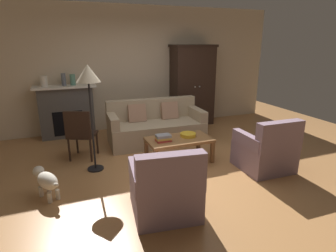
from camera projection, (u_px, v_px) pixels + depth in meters
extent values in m
plane|color=#B27A47|center=(174.00, 166.00, 4.67)|extent=(9.60, 9.60, 0.00)
cube|color=beige|center=(133.00, 68.00, 6.54)|extent=(7.20, 0.10, 2.80)
cube|color=#4C4947|center=(67.00, 112.00, 6.03)|extent=(1.10, 0.36, 1.08)
cube|color=black|center=(68.00, 123.00, 5.92)|extent=(0.60, 0.01, 0.52)
cube|color=white|center=(64.00, 87.00, 5.85)|extent=(1.26, 0.48, 0.04)
cube|color=black|center=(192.00, 87.00, 6.86)|extent=(1.00, 0.52, 1.88)
cube|color=black|center=(193.00, 46.00, 6.58)|extent=(1.06, 0.55, 0.06)
sphere|color=#ADAFB5|center=(195.00, 87.00, 6.59)|extent=(0.04, 0.04, 0.04)
sphere|color=#ADAFB5|center=(200.00, 87.00, 6.63)|extent=(0.04, 0.04, 0.04)
cube|color=tan|center=(157.00, 132.00, 5.71)|extent=(1.93, 0.91, 0.44)
cube|color=tan|center=(152.00, 108.00, 5.89)|extent=(1.91, 0.25, 0.42)
cube|color=tan|center=(112.00, 121.00, 5.34)|extent=(0.19, 0.80, 0.22)
cube|color=tan|center=(196.00, 113.00, 5.89)|extent=(0.19, 0.80, 0.22)
cube|color=#9E755B|center=(137.00, 113.00, 5.67)|extent=(0.37, 0.20, 0.37)
cube|color=#9E755B|center=(169.00, 110.00, 5.89)|extent=(0.37, 0.20, 0.37)
cube|color=olive|center=(179.00, 140.00, 4.76)|extent=(1.10, 0.60, 0.05)
cube|color=brown|center=(156.00, 161.00, 4.42)|extent=(0.06, 0.06, 0.37)
cube|color=brown|center=(212.00, 152.00, 4.77)|extent=(0.06, 0.06, 0.37)
cube|color=brown|center=(146.00, 150.00, 4.88)|extent=(0.06, 0.06, 0.37)
cube|color=brown|center=(198.00, 143.00, 5.23)|extent=(0.06, 0.06, 0.37)
cylinder|color=gold|center=(188.00, 135.00, 4.85)|extent=(0.27, 0.27, 0.06)
cube|color=#B73833|center=(163.00, 140.00, 4.62)|extent=(0.25, 0.18, 0.03)
cube|color=gold|center=(163.00, 138.00, 4.61)|extent=(0.25, 0.18, 0.04)
cube|color=gray|center=(163.00, 136.00, 4.60)|extent=(0.25, 0.18, 0.04)
cylinder|color=beige|center=(44.00, 81.00, 5.68)|extent=(0.14, 0.14, 0.22)
cylinder|color=#565B66|center=(64.00, 79.00, 5.80)|extent=(0.09, 0.09, 0.25)
cylinder|color=slate|center=(73.00, 80.00, 5.87)|extent=(0.11, 0.11, 0.23)
cube|color=gray|center=(165.00, 196.00, 3.38)|extent=(0.85, 0.85, 0.42)
cube|color=gray|center=(171.00, 174.00, 2.97)|extent=(0.77, 0.26, 0.46)
cube|color=gray|center=(191.00, 170.00, 3.37)|extent=(0.21, 0.71, 0.20)
cube|color=gray|center=(137.00, 176.00, 3.22)|extent=(0.21, 0.71, 0.20)
cube|color=gray|center=(263.00, 156.00, 4.55)|extent=(0.78, 0.78, 0.42)
cube|color=gray|center=(280.00, 137.00, 4.15)|extent=(0.76, 0.18, 0.46)
cube|color=gray|center=(282.00, 136.00, 4.57)|extent=(0.14, 0.70, 0.20)
cube|color=gray|center=(248.00, 141.00, 4.35)|extent=(0.14, 0.70, 0.20)
cube|color=black|center=(83.00, 135.00, 4.92)|extent=(0.58, 0.58, 0.04)
cylinder|color=black|center=(97.00, 143.00, 5.16)|extent=(0.04, 0.04, 0.41)
cylinder|color=black|center=(77.00, 143.00, 5.18)|extent=(0.04, 0.04, 0.41)
cylinder|color=black|center=(91.00, 151.00, 4.80)|extent=(0.04, 0.04, 0.41)
cylinder|color=black|center=(69.00, 150.00, 4.81)|extent=(0.04, 0.04, 0.41)
cube|color=black|center=(77.00, 125.00, 4.66)|extent=(0.42, 0.21, 0.45)
cylinder|color=black|center=(96.00, 169.00, 4.56)|extent=(0.26, 0.26, 0.02)
cylinder|color=black|center=(92.00, 127.00, 4.36)|extent=(0.03, 0.03, 1.44)
cone|color=beige|center=(88.00, 73.00, 4.12)|extent=(0.36, 0.36, 0.26)
ellipsoid|color=beige|center=(48.00, 181.00, 3.66)|extent=(0.36, 0.45, 0.22)
sphere|color=beige|center=(39.00, 171.00, 3.80)|extent=(0.15, 0.15, 0.15)
cylinder|color=beige|center=(41.00, 191.00, 3.75)|extent=(0.06, 0.06, 0.14)
cylinder|color=beige|center=(49.00, 188.00, 3.83)|extent=(0.06, 0.06, 0.14)
cylinder|color=beige|center=(50.00, 198.00, 3.60)|extent=(0.06, 0.06, 0.14)
cylinder|color=beige|center=(58.00, 194.00, 3.68)|extent=(0.06, 0.06, 0.14)
sphere|color=beige|center=(56.00, 185.00, 3.51)|extent=(0.06, 0.06, 0.06)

